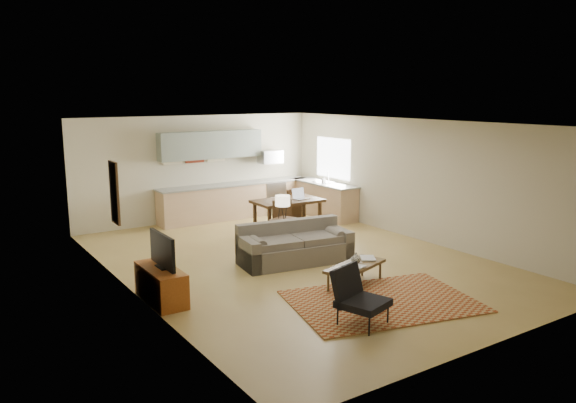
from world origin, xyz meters
TOP-DOWN VIEW (x-y plane):
  - room at (0.00, 0.00)m, footprint 9.00×9.00m
  - kitchen_counter_back at (0.90, 4.18)m, footprint 4.26×0.64m
  - kitchen_counter_right at (2.93, 3.00)m, footprint 0.64×2.26m
  - kitchen_range at (2.00, 4.18)m, footprint 0.62×0.62m
  - kitchen_microwave at (2.00, 4.20)m, footprint 0.62×0.40m
  - upper_cabinets at (0.30, 4.33)m, footprint 2.80×0.34m
  - window_right at (3.23, 3.00)m, footprint 0.02×1.40m
  - wall_art_left at (-3.21, 0.90)m, footprint 0.06×0.42m
  - triptych at (-0.10, 4.47)m, footprint 1.70×0.04m
  - rug at (-0.10, -2.56)m, footprint 3.23×2.59m
  - sofa at (-0.07, -0.06)m, footprint 2.37×1.30m
  - coffee_table at (0.03, -1.73)m, footprint 1.36×0.88m
  - book_a at (-0.19, -1.86)m, footprint 0.41×0.45m
  - book_b at (0.33, -1.53)m, footprint 0.56×0.56m
  - vase at (0.11, -1.65)m, footprint 0.21×0.21m
  - armchair at (-0.96, -3.07)m, footprint 0.91×0.91m
  - tv_credenza at (-3.00, -0.59)m, footprint 0.46×1.19m
  - tv at (-2.96, -0.59)m, footprint 0.09×0.92m
  - console_table at (0.29, 0.94)m, footprint 0.65×0.56m
  - table_lamp at (0.29, 0.94)m, footprint 0.43×0.43m
  - dining_table at (1.10, 1.99)m, footprint 1.61×0.95m
  - dining_chair_near at (0.61, 1.31)m, footprint 0.52×0.54m
  - dining_chair_far at (1.60, 2.66)m, footprint 0.50×0.52m
  - laptop at (1.42, 1.88)m, footprint 0.36×0.28m
  - soap_bottle at (2.83, 2.88)m, footprint 0.10×0.10m

SIDE VIEW (x-z plane):
  - rug at x=-0.10m, z-range 0.00..0.02m
  - coffee_table at x=0.03m, z-range 0.00..0.38m
  - tv_credenza at x=-3.00m, z-range 0.00..0.55m
  - console_table at x=0.29m, z-range 0.00..0.65m
  - book_b at x=0.33m, z-range 0.38..0.40m
  - book_a at x=-0.19m, z-range 0.38..0.41m
  - sofa at x=-0.07m, z-range 0.00..0.78m
  - dining_table at x=1.10m, z-range 0.00..0.80m
  - armchair at x=-0.96m, z-range 0.00..0.82m
  - kitchen_range at x=2.00m, z-range 0.00..0.90m
  - kitchen_counter_back at x=0.90m, z-range 0.00..0.92m
  - kitchen_counter_right at x=2.93m, z-range 0.00..0.92m
  - dining_chair_near at x=0.61m, z-range 0.00..0.93m
  - vase at x=0.11m, z-range 0.38..0.56m
  - dining_chair_far at x=1.60m, z-range 0.00..0.95m
  - tv at x=-2.96m, z-range 0.55..1.10m
  - table_lamp at x=0.29m, z-range 0.65..1.16m
  - laptop at x=1.42m, z-range 0.80..1.06m
  - soap_bottle at x=2.83m, z-range 0.92..1.11m
  - room at x=0.00m, z-range -3.15..5.85m
  - kitchen_microwave at x=2.00m, z-range 1.38..1.73m
  - window_right at x=3.23m, z-range 1.02..2.08m
  - wall_art_left at x=-3.21m, z-range 1.00..2.10m
  - triptych at x=-0.10m, z-range 1.50..2.00m
  - upper_cabinets at x=0.30m, z-range 1.60..2.30m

